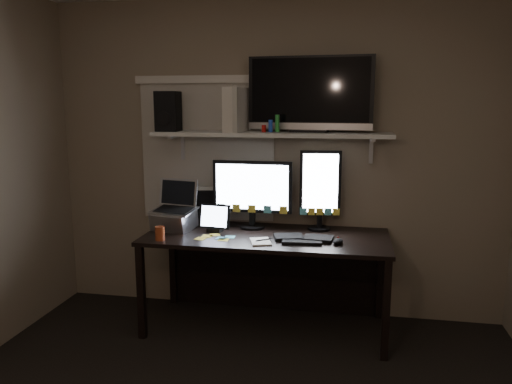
% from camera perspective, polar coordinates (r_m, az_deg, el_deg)
% --- Properties ---
extents(back_wall, '(3.60, 0.00, 3.60)m').
position_cam_1_polar(back_wall, '(3.98, 2.09, 3.71)').
color(back_wall, '#7F6F5B').
rests_on(back_wall, floor).
extents(window_blinds, '(1.10, 0.02, 1.10)m').
position_cam_1_polar(window_blinds, '(4.08, -5.62, 4.53)').
color(window_blinds, beige).
rests_on(window_blinds, back_wall).
extents(desk, '(1.80, 0.75, 0.73)m').
position_cam_1_polar(desk, '(3.88, 1.47, -6.99)').
color(desk, black).
rests_on(desk, floor).
extents(wall_shelf, '(1.80, 0.35, 0.03)m').
position_cam_1_polar(wall_shelf, '(3.79, 1.72, 6.64)').
color(wall_shelf, beige).
rests_on(wall_shelf, back_wall).
extents(monitor_landscape, '(0.62, 0.07, 0.54)m').
position_cam_1_polar(monitor_landscape, '(3.87, -0.43, -0.20)').
color(monitor_landscape, black).
rests_on(monitor_landscape, desk).
extents(monitor_portrait, '(0.32, 0.09, 0.63)m').
position_cam_1_polar(monitor_portrait, '(3.84, 7.34, 0.26)').
color(monitor_portrait, black).
rests_on(monitor_portrait, desk).
extents(keyboard, '(0.44, 0.20, 0.03)m').
position_cam_1_polar(keyboard, '(3.61, 5.43, -5.24)').
color(keyboard, black).
rests_on(keyboard, desk).
extents(mouse, '(0.08, 0.11, 0.04)m').
position_cam_1_polar(mouse, '(3.54, 9.36, -5.57)').
color(mouse, black).
rests_on(mouse, desk).
extents(notepad, '(0.19, 0.22, 0.01)m').
position_cam_1_polar(notepad, '(3.53, 0.52, -5.69)').
color(notepad, white).
rests_on(notepad, desk).
extents(tablet, '(0.26, 0.13, 0.22)m').
position_cam_1_polar(tablet, '(3.80, -4.74, -2.97)').
color(tablet, black).
rests_on(tablet, desk).
extents(file_sorter, '(0.24, 0.14, 0.29)m').
position_cam_1_polar(file_sorter, '(4.10, -6.21, -1.48)').
color(file_sorter, black).
rests_on(file_sorter, desk).
extents(laptop, '(0.38, 0.33, 0.37)m').
position_cam_1_polar(laptop, '(3.89, -9.40, -1.57)').
color(laptop, '#A9A9AE').
rests_on(laptop, desk).
extents(cup, '(0.07, 0.07, 0.10)m').
position_cam_1_polar(cup, '(3.64, -10.92, -4.66)').
color(cup, '#96381B').
rests_on(cup, desk).
extents(sticky_notes, '(0.32, 0.24, 0.00)m').
position_cam_1_polar(sticky_notes, '(3.68, -4.60, -5.09)').
color(sticky_notes, yellow).
rests_on(sticky_notes, desk).
extents(tv, '(0.94, 0.24, 0.56)m').
position_cam_1_polar(tv, '(3.79, 6.21, 11.03)').
color(tv, black).
rests_on(tv, wall_shelf).
extents(game_console, '(0.16, 0.29, 0.33)m').
position_cam_1_polar(game_console, '(3.82, -2.29, 9.38)').
color(game_console, beige).
rests_on(game_console, wall_shelf).
extents(speaker, '(0.18, 0.22, 0.30)m').
position_cam_1_polar(speaker, '(3.96, -9.99, 9.06)').
color(speaker, black).
rests_on(speaker, wall_shelf).
extents(bottles, '(0.20, 0.10, 0.13)m').
position_cam_1_polar(bottles, '(3.70, 1.67, 7.75)').
color(bottles, '#A50F0C').
rests_on(bottles, wall_shelf).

